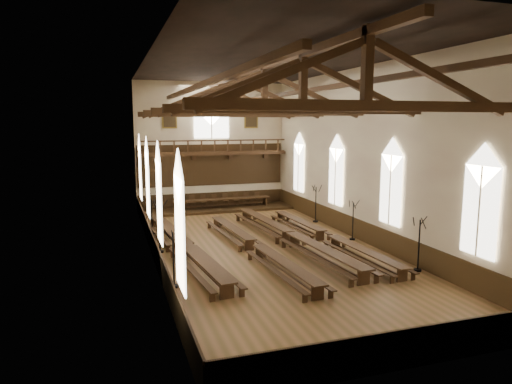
% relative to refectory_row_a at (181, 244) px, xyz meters
% --- Properties ---
extents(ground, '(26.00, 26.00, 0.00)m').
position_rel_refectory_row_a_xyz_m(ground, '(4.49, -0.37, -0.54)').
color(ground, brown).
rests_on(ground, ground).
extents(room_walls, '(26.00, 26.00, 26.00)m').
position_rel_refectory_row_a_xyz_m(room_walls, '(4.49, -0.37, 5.92)').
color(room_walls, beige).
rests_on(room_walls, ground).
extents(wainscot_band, '(12.00, 26.00, 1.20)m').
position_rel_refectory_row_a_xyz_m(wainscot_band, '(4.49, -0.37, 0.06)').
color(wainscot_band, '#362510').
rests_on(wainscot_band, ground).
extents(side_windows, '(11.85, 19.80, 4.50)m').
position_rel_refectory_row_a_xyz_m(side_windows, '(4.49, -0.37, 3.20)').
color(side_windows, white).
rests_on(side_windows, room_walls).
extents(end_window, '(2.80, 0.12, 3.80)m').
position_rel_refectory_row_a_xyz_m(end_window, '(4.49, 12.53, 6.68)').
color(end_window, silver).
rests_on(end_window, room_walls).
extents(minstrels_gallery, '(11.80, 1.24, 3.70)m').
position_rel_refectory_row_a_xyz_m(minstrels_gallery, '(4.49, 12.29, 3.36)').
color(minstrels_gallery, '#3C2613').
rests_on(minstrels_gallery, room_walls).
extents(portraits, '(7.75, 0.09, 1.45)m').
position_rel_refectory_row_a_xyz_m(portraits, '(4.49, 12.53, 6.56)').
color(portraits, brown).
rests_on(portraits, room_walls).
extents(roof_trusses, '(11.70, 25.70, 2.80)m').
position_rel_refectory_row_a_xyz_m(roof_trusses, '(4.49, -0.37, 7.67)').
color(roof_trusses, '#3C2613').
rests_on(roof_trusses, room_walls).
extents(refectory_row_a, '(2.22, 14.46, 0.74)m').
position_rel_refectory_row_a_xyz_m(refectory_row_a, '(0.00, 0.00, 0.00)').
color(refectory_row_a, '#3C2613').
rests_on(refectory_row_a, ground).
extents(refectory_row_b, '(1.83, 13.93, 0.69)m').
position_rel_refectory_row_a_xyz_m(refectory_row_b, '(3.61, -1.42, -0.04)').
color(refectory_row_b, '#3C2613').
rests_on(refectory_row_b, ground).
extents(refectory_row_c, '(2.08, 14.69, 0.77)m').
position_rel_refectory_row_a_xyz_m(refectory_row_c, '(6.13, -0.18, 0.02)').
color(refectory_row_c, '#3C2613').
rests_on(refectory_row_c, ground).
extents(refectory_row_d, '(1.65, 13.72, 0.67)m').
position_rel_refectory_row_a_xyz_m(refectory_row_d, '(8.17, -0.74, -0.05)').
color(refectory_row_d, '#3C2613').
rests_on(refectory_row_d, ground).
extents(dais, '(11.40, 2.78, 0.19)m').
position_rel_refectory_row_a_xyz_m(dais, '(4.95, 11.03, -0.45)').
color(dais, '#362510').
rests_on(dais, ground).
extents(high_table, '(7.81, 1.31, 0.73)m').
position_rel_refectory_row_a_xyz_m(high_table, '(4.95, 11.03, 0.26)').
color(high_table, '#3C2613').
rests_on(high_table, dais).
extents(high_chairs, '(6.75, 0.45, 0.96)m').
position_rel_refectory_row_a_xyz_m(high_chairs, '(4.95, 11.79, 0.17)').
color(high_chairs, '#3C2613').
rests_on(high_chairs, dais).
extents(candelabrum_left_near, '(0.76, 0.72, 2.52)m').
position_rel_refectory_row_a_xyz_m(candelabrum_left_near, '(-1.06, -4.89, 0.22)').
color(candelabrum_left_near, black).
rests_on(candelabrum_left_near, ground).
extents(candelabrum_left_mid, '(0.82, 0.87, 2.85)m').
position_rel_refectory_row_a_xyz_m(candelabrum_left_mid, '(-1.06, 0.54, 0.32)').
color(candelabrum_left_mid, black).
rests_on(candelabrum_left_mid, ground).
extents(candelabrum_left_far, '(0.69, 0.67, 2.29)m').
position_rel_refectory_row_a_xyz_m(candelabrum_left_far, '(-1.06, 4.76, 0.15)').
color(candelabrum_left_far, black).
rests_on(candelabrum_left_far, ground).
extents(candelabrum_right_near, '(0.78, 0.74, 2.59)m').
position_rel_refectory_row_a_xyz_m(candelabrum_right_near, '(10.04, -6.28, 0.24)').
color(candelabrum_right_near, black).
rests_on(candelabrum_right_near, ground).
extents(candelabrum_right_mid, '(0.67, 0.72, 2.36)m').
position_rel_refectory_row_a_xyz_m(candelabrum_right_mid, '(10.04, -0.28, 0.18)').
color(candelabrum_right_mid, black).
rests_on(candelabrum_right_mid, ground).
extents(candelabrum_right_far, '(0.79, 0.73, 2.60)m').
position_rel_refectory_row_a_xyz_m(candelabrum_right_far, '(10.04, 4.78, 0.25)').
color(candelabrum_right_far, black).
rests_on(candelabrum_right_far, ground).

